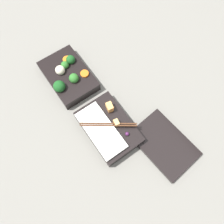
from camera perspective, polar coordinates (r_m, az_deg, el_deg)
ground_plane at (r=0.83m, az=-6.05°, el=3.62°), size 3.00×3.00×0.00m
bento_tray_vegetable at (r=0.86m, az=-11.42°, el=9.26°), size 0.22×0.15×0.07m
bento_tray_rice at (r=0.76m, az=-1.14°, el=-4.13°), size 0.22×0.16×0.07m
bento_lid at (r=0.78m, az=13.42°, el=-8.15°), size 0.23×0.17×0.02m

